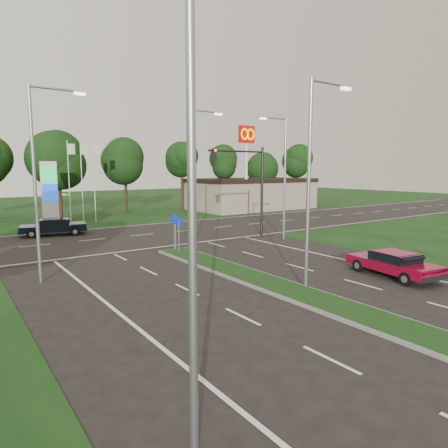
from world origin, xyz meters
TOP-DOWN VIEW (x-y plane):
  - ground at (0.00, 0.00)m, footprint 160.00×160.00m
  - verge_far at (0.00, 55.00)m, footprint 160.00×50.00m
  - cross_road at (0.00, 24.00)m, footprint 160.00×12.00m
  - median_kerb at (0.00, 4.00)m, footprint 2.00×26.00m
  - commercial_building at (22.00, 36.00)m, footprint 16.00×9.00m
  - streetlight_median_near at (1.00, 6.00)m, footprint 2.53×0.22m
  - streetlight_median_far at (1.00, 16.00)m, footprint 2.53×0.22m
  - streetlight_left_near at (-8.30, 0.00)m, footprint 2.53×0.22m
  - streetlight_left_far at (-8.30, 14.00)m, footprint 2.53×0.22m
  - streetlight_right_far at (8.80, 16.00)m, footprint 2.53×0.22m
  - traffic_signal at (7.19, 18.00)m, footprint 5.10×0.42m
  - median_signs at (0.00, 16.40)m, footprint 1.16×1.76m
  - gas_pylon at (-3.79, 33.05)m, footprint 5.80×1.26m
  - mcdonalds_sign at (18.00, 31.97)m, footprint 2.20×0.47m
  - treeline_far at (0.10, 39.93)m, footprint 6.00×6.00m
  - red_sedan at (6.00, 5.06)m, footprint 2.52×4.76m
  - navy_sedan at (-4.86, 27.99)m, footprint 5.22×3.01m

SIDE VIEW (x-z plane):
  - ground at x=0.00m, z-range 0.00..0.00m
  - verge_far at x=0.00m, z-range -0.01..0.01m
  - cross_road at x=0.00m, z-range -0.01..0.01m
  - median_kerb at x=0.00m, z-range 0.00..0.12m
  - red_sedan at x=6.00m, z-range 0.05..1.29m
  - navy_sedan at x=-4.86m, z-range 0.05..1.40m
  - median_signs at x=0.00m, z-range 0.52..2.90m
  - commercial_building at x=22.00m, z-range 0.00..4.00m
  - gas_pylon at x=-3.79m, z-range -0.80..7.20m
  - traffic_signal at x=7.19m, z-range 1.15..8.15m
  - streetlight_median_near at x=1.00m, z-range 0.58..9.58m
  - streetlight_median_far at x=1.00m, z-range 0.58..9.58m
  - streetlight_left_near at x=-8.30m, z-range 0.58..9.58m
  - streetlight_left_far at x=-8.30m, z-range 0.58..9.58m
  - streetlight_right_far at x=8.80m, z-range 0.58..9.58m
  - treeline_far at x=0.10m, z-range 1.88..11.78m
  - mcdonalds_sign at x=18.00m, z-range 2.79..13.19m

